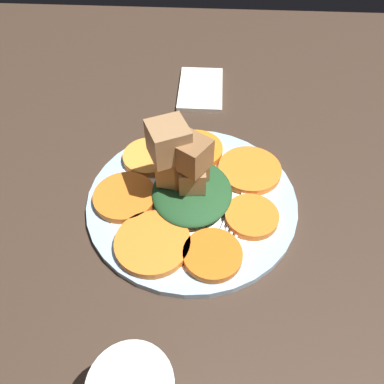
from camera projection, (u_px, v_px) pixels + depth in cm
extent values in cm
cube|color=#38281E|center=(192.00, 207.00, 50.69)|extent=(120.00, 120.00, 2.00)
cylinder|color=#99B7D1|center=(192.00, 200.00, 49.56)|extent=(27.54, 27.54, 1.00)
cylinder|color=white|center=(192.00, 200.00, 49.52)|extent=(22.03, 22.03, 1.00)
cylinder|color=orange|center=(149.00, 157.00, 53.40)|extent=(7.34, 7.34, 0.98)
cylinder|color=orange|center=(125.00, 197.00, 48.49)|extent=(8.10, 8.10, 0.98)
cylinder|color=orange|center=(153.00, 243.00, 43.84)|extent=(8.96, 8.96, 0.98)
cylinder|color=orange|center=(213.00, 255.00, 42.80)|extent=(6.88, 6.88, 0.98)
cylinder|color=orange|center=(252.00, 216.00, 46.40)|extent=(6.70, 6.70, 0.98)
cylinder|color=orange|center=(250.00, 170.00, 51.69)|extent=(8.68, 8.68, 0.98)
cylinder|color=orange|center=(199.00, 150.00, 54.35)|extent=(7.92, 7.92, 0.98)
ellipsoid|color=#1E4723|center=(192.00, 192.00, 48.30)|extent=(11.54, 10.39, 2.12)
cube|color=brown|center=(185.00, 161.00, 47.14)|extent=(6.39, 6.39, 4.72)
cube|color=olive|center=(182.00, 164.00, 47.60)|extent=(4.28, 4.28, 3.59)
cube|color=#9E754C|center=(194.00, 179.00, 46.09)|extent=(3.58, 3.58, 3.26)
cube|color=#9E754C|center=(177.00, 165.00, 46.83)|extent=(5.14, 5.14, 4.50)
cube|color=brown|center=(190.00, 156.00, 43.12)|extent=(5.15, 5.15, 3.72)
cube|color=#9E754C|center=(168.00, 141.00, 43.27)|extent=(5.83, 5.83, 4.39)
cube|color=silver|center=(249.00, 186.00, 50.13)|extent=(10.95, 4.82, 0.40)
cube|color=silver|center=(234.00, 221.00, 46.33)|extent=(2.06, 2.63, 0.40)
cube|color=silver|center=(234.00, 241.00, 44.33)|extent=(4.27, 1.78, 0.40)
cube|color=silver|center=(229.00, 239.00, 44.50)|extent=(4.27, 1.78, 0.40)
cube|color=silver|center=(224.00, 238.00, 44.68)|extent=(4.27, 1.78, 0.40)
cube|color=silver|center=(219.00, 236.00, 44.85)|extent=(4.27, 1.78, 0.40)
cube|color=silver|center=(201.00, 89.00, 66.56)|extent=(12.74, 7.65, 0.80)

